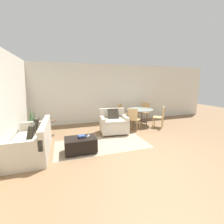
{
  "coord_description": "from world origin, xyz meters",
  "views": [
    {
      "loc": [
        -1.79,
        -3.47,
        1.88
      ],
      "look_at": [
        0.03,
        2.07,
        0.75
      ],
      "focal_mm": 24.0,
      "sensor_mm": 36.0,
      "label": 1
    }
  ],
  "objects_px": {
    "book_stack": "(82,136)",
    "tv_remote_primary": "(88,136)",
    "potted_plant": "(33,130)",
    "dining_chair_near_right": "(161,116)",
    "couch": "(33,143)",
    "ottoman": "(81,144)",
    "dining_chair_near_left": "(134,118)",
    "armchair": "(114,123)",
    "dining_table": "(140,111)",
    "side_table": "(50,125)",
    "dining_chair_far_left": "(122,112)",
    "dining_chair_far_right": "(145,110)"
  },
  "relations": [
    {
      "from": "dining_chair_far_left",
      "to": "dining_table",
      "type": "bearing_deg",
      "value": -45.0
    },
    {
      "from": "couch",
      "to": "dining_table",
      "type": "xyz_separation_m",
      "value": [
        4.11,
        1.63,
        0.35
      ]
    },
    {
      "from": "couch",
      "to": "dining_chair_far_left",
      "type": "distance_m",
      "value": 4.16
    },
    {
      "from": "book_stack",
      "to": "dining_chair_near_left",
      "type": "height_order",
      "value": "dining_chair_near_left"
    },
    {
      "from": "ottoman",
      "to": "dining_chair_far_left",
      "type": "height_order",
      "value": "dining_chair_far_left"
    },
    {
      "from": "tv_remote_primary",
      "to": "book_stack",
      "type": "bearing_deg",
      "value": -158.93
    },
    {
      "from": "dining_chair_near_left",
      "to": "ottoman",
      "type": "bearing_deg",
      "value": -149.84
    },
    {
      "from": "couch",
      "to": "ottoman",
      "type": "relative_size",
      "value": 2.19
    },
    {
      "from": "potted_plant",
      "to": "dining_chair_near_right",
      "type": "relative_size",
      "value": 1.23
    },
    {
      "from": "dining_chair_near_right",
      "to": "dining_chair_far_right",
      "type": "xyz_separation_m",
      "value": [
        0.0,
        1.27,
        0.0
      ]
    },
    {
      "from": "book_stack",
      "to": "dining_chair_near_right",
      "type": "xyz_separation_m",
      "value": [
        3.48,
        1.29,
        0.08
      ]
    },
    {
      "from": "book_stack",
      "to": "tv_remote_primary",
      "type": "bearing_deg",
      "value": 21.07
    },
    {
      "from": "side_table",
      "to": "dining_chair_far_right",
      "type": "xyz_separation_m",
      "value": [
        4.41,
        0.93,
        0.11
      ]
    },
    {
      "from": "dining_chair_far_left",
      "to": "couch",
      "type": "bearing_deg",
      "value": -146.88
    },
    {
      "from": "dining_chair_near_right",
      "to": "tv_remote_primary",
      "type": "bearing_deg",
      "value": -159.66
    },
    {
      "from": "ottoman",
      "to": "dining_chair_near_left",
      "type": "relative_size",
      "value": 0.94
    },
    {
      "from": "ottoman",
      "to": "dining_chair_far_left",
      "type": "xyz_separation_m",
      "value": [
        2.26,
        2.59,
        0.29
      ]
    },
    {
      "from": "tv_remote_primary",
      "to": "potted_plant",
      "type": "bearing_deg",
      "value": 136.49
    },
    {
      "from": "armchair",
      "to": "dining_chair_near_left",
      "type": "bearing_deg",
      "value": 2.76
    },
    {
      "from": "side_table",
      "to": "dining_chair_near_right",
      "type": "distance_m",
      "value": 4.43
    },
    {
      "from": "tv_remote_primary",
      "to": "dining_chair_near_right",
      "type": "distance_m",
      "value": 3.51
    },
    {
      "from": "book_stack",
      "to": "side_table",
      "type": "distance_m",
      "value": 1.88
    },
    {
      "from": "ottoman",
      "to": "armchair",
      "type": "bearing_deg",
      "value": 42.31
    },
    {
      "from": "couch",
      "to": "dining_chair_near_right",
      "type": "xyz_separation_m",
      "value": [
        4.75,
        0.99,
        0.21
      ]
    },
    {
      "from": "book_stack",
      "to": "potted_plant",
      "type": "relative_size",
      "value": 0.21
    },
    {
      "from": "potted_plant",
      "to": "side_table",
      "type": "height_order",
      "value": "potted_plant"
    },
    {
      "from": "side_table",
      "to": "dining_chair_far_left",
      "type": "height_order",
      "value": "dining_chair_far_left"
    },
    {
      "from": "book_stack",
      "to": "dining_chair_far_left",
      "type": "bearing_deg",
      "value": 49.3
    },
    {
      "from": "dining_chair_near_right",
      "to": "potted_plant",
      "type": "bearing_deg",
      "value": 175.68
    },
    {
      "from": "couch",
      "to": "armchair",
      "type": "relative_size",
      "value": 1.73
    },
    {
      "from": "dining_chair_far_right",
      "to": "dining_table",
      "type": "bearing_deg",
      "value": -135.0
    },
    {
      "from": "dining_chair_far_left",
      "to": "tv_remote_primary",
      "type": "bearing_deg",
      "value": -128.95
    },
    {
      "from": "dining_chair_near_left",
      "to": "dining_chair_far_right",
      "type": "distance_m",
      "value": 1.8
    },
    {
      "from": "tv_remote_primary",
      "to": "potted_plant",
      "type": "relative_size",
      "value": 0.13
    },
    {
      "from": "dining_chair_near_left",
      "to": "dining_chair_far_right",
      "type": "relative_size",
      "value": 1.0
    },
    {
      "from": "ottoman",
      "to": "couch",
      "type": "bearing_deg",
      "value": 165.4
    },
    {
      "from": "dining_chair_near_right",
      "to": "dining_chair_far_left",
      "type": "xyz_separation_m",
      "value": [
        -1.27,
        1.27,
        0.0
      ]
    },
    {
      "from": "potted_plant",
      "to": "tv_remote_primary",
      "type": "bearing_deg",
      "value": -43.51
    },
    {
      "from": "ottoman",
      "to": "dining_chair_near_right",
      "type": "distance_m",
      "value": 3.78
    },
    {
      "from": "ottoman",
      "to": "tv_remote_primary",
      "type": "relative_size",
      "value": 5.68
    },
    {
      "from": "dining_chair_near_left",
      "to": "dining_table",
      "type": "bearing_deg",
      "value": 45.0
    },
    {
      "from": "dining_chair_far_left",
      "to": "potted_plant",
      "type": "bearing_deg",
      "value": -166.34
    },
    {
      "from": "dining_chair_near_right",
      "to": "book_stack",
      "type": "bearing_deg",
      "value": -159.62
    },
    {
      "from": "book_stack",
      "to": "dining_chair_near_right",
      "type": "height_order",
      "value": "dining_chair_near_right"
    },
    {
      "from": "dining_chair_far_right",
      "to": "side_table",
      "type": "bearing_deg",
      "value": -168.09
    },
    {
      "from": "tv_remote_primary",
      "to": "dining_table",
      "type": "distance_m",
      "value": 3.25
    },
    {
      "from": "dining_table",
      "to": "dining_chair_near_right",
      "type": "xyz_separation_m",
      "value": [
        0.64,
        -0.64,
        -0.13
      ]
    },
    {
      "from": "dining_table",
      "to": "potted_plant",
      "type": "bearing_deg",
      "value": -176.55
    },
    {
      "from": "tv_remote_primary",
      "to": "couch",
      "type": "bearing_deg",
      "value": 171.16
    },
    {
      "from": "book_stack",
      "to": "dining_chair_far_right",
      "type": "bearing_deg",
      "value": 36.4
    }
  ]
}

